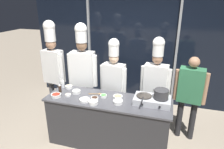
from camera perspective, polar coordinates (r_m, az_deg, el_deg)
The scene contains 24 objects.
ground_plane at distance 3.84m, azimuth -1.13°, elevation -18.84°, with size 24.00×24.00×0.00m, color gray.
window_wall_back at distance 4.85m, azimuth 5.37°, elevation 7.55°, with size 4.95×0.09×2.70m.
demo_counter at distance 3.58m, azimuth -1.18°, elevation -13.34°, with size 2.10×0.66×0.89m.
portable_stove at distance 3.27m, azimuth 11.39°, elevation -7.16°, with size 0.57×0.36×0.11m.
frying_pan at distance 3.24m, azimuth 9.16°, elevation -5.73°, with size 0.25×0.43×0.04m.
stock_pot at distance 3.21m, azimuth 13.90°, elevation -5.35°, with size 0.26×0.23×0.14m.
squeeze_bottle_soy at distance 3.67m, azimuth -14.67°, elevation -3.81°, with size 0.05×0.05×0.17m.
squeeze_bottle_clear at distance 3.86m, azimuth -13.84°, elevation -2.56°, with size 0.05×0.05×0.16m.
prep_bowl_shrimp at distance 3.53m, azimuth -12.44°, elevation -5.70°, with size 0.10×0.10×0.03m.
prep_bowl_bean_sprouts at distance 3.60m, azimuth -10.16°, elevation -4.80°, with size 0.15×0.15×0.05m.
prep_bowl_chicken at distance 3.20m, azimuth -5.38°, elevation -7.87°, with size 0.15×0.15×0.06m.
prep_bowl_ginger at distance 3.82m, azimuth -12.24°, elevation -3.42°, with size 0.14×0.14×0.05m.
prep_bowl_mushrooms at distance 3.38m, azimuth 1.70°, elevation -6.35°, with size 0.16×0.16×0.04m.
prep_bowl_garlic at distance 3.20m, azimuth 1.71°, elevation -7.77°, with size 0.16×0.16×0.06m.
prep_bowl_chili_flakes at distance 3.55m, azimuth -15.68°, elevation -5.69°, with size 0.17×0.17×0.05m.
prep_bowl_onion at distance 3.31m, azimuth -7.82°, elevation -7.15°, with size 0.17×0.17×0.04m.
prep_bowl_scallions at distance 3.41m, azimuth -2.45°, elevation -6.07°, with size 0.11×0.11×0.04m.
prep_bowl_soy_glaze at distance 3.34m, azimuth -4.97°, elevation -6.74°, with size 0.13×0.13×0.04m.
serving_spoon_slotted at distance 3.52m, azimuth -4.05°, elevation -5.52°, with size 0.24×0.09×0.02m.
chef_head at distance 4.20m, azimuth -16.52°, elevation 3.01°, with size 0.53×0.26×2.09m.
chef_sous at distance 3.93m, azimuth -8.33°, elevation 1.85°, with size 0.59×0.27×2.06m.
chef_line at distance 3.75m, azimuth 0.49°, elevation -1.27°, with size 0.53×0.27×1.81m.
chef_pastry at distance 3.68m, azimuth 12.36°, elevation -1.68°, with size 0.54×0.25×1.86m.
person_guest at distance 3.74m, azimuth 21.37°, elevation -4.47°, with size 0.54×0.26×1.57m.
Camera 1 is at (0.92, -2.82, 2.45)m, focal length 32.00 mm.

